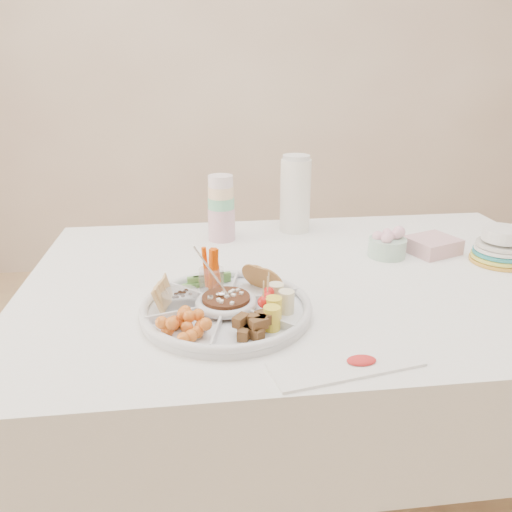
{
  "coord_description": "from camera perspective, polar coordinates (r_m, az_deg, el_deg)",
  "views": [
    {
      "loc": [
        -0.31,
        -1.2,
        1.29
      ],
      "look_at": [
        -0.17,
        -0.1,
        0.86
      ],
      "focal_mm": 35.0,
      "sensor_mm": 36.0,
      "label": 1
    }
  ],
  "objects": [
    {
      "name": "floor",
      "position": [
        1.79,
        5.51,
        -25.04
      ],
      "size": [
        4.0,
        4.0,
        0.0
      ],
      "primitive_type": "plane",
      "color": "tan",
      "rests_on": "ground"
    },
    {
      "name": "wall_back",
      "position": [
        3.22,
        -1.73,
        22.23
      ],
      "size": [
        4.0,
        0.02,
        2.7
      ],
      "primitive_type": "cube",
      "color": "beige",
      "rests_on": "ground"
    },
    {
      "name": "dining_table",
      "position": [
        1.54,
        6.02,
        -15.22
      ],
      "size": [
        1.52,
        1.02,
        0.76
      ],
      "primitive_type": "cube",
      "color": "white",
      "rests_on": "floor"
    },
    {
      "name": "party_tray",
      "position": [
        1.13,
        -3.43,
        -5.68
      ],
      "size": [
        0.47,
        0.47,
        0.04
      ],
      "primitive_type": "cylinder",
      "rotation": [
        0.0,
        0.0,
        0.29
      ],
      "color": "white",
      "rests_on": "dining_table"
    },
    {
      "name": "bean_dip",
      "position": [
        1.13,
        -3.43,
        -5.34
      ],
      "size": [
        0.13,
        0.13,
        0.04
      ],
      "primitive_type": "cylinder",
      "rotation": [
        0.0,
        0.0,
        0.29
      ],
      "color": "#482B1A",
      "rests_on": "party_tray"
    },
    {
      "name": "tortillas",
      "position": [
        1.21,
        0.47,
        -2.55
      ],
      "size": [
        0.12,
        0.12,
        0.06
      ],
      "primitive_type": null,
      "rotation": [
        0.0,
        0.0,
        0.29
      ],
      "color": "#B07031",
      "rests_on": "party_tray"
    },
    {
      "name": "carrot_cucumber",
      "position": [
        1.22,
        -5.59,
        -1.41
      ],
      "size": [
        0.15,
        0.15,
        0.11
      ],
      "primitive_type": null,
      "rotation": [
        0.0,
        0.0,
        0.29
      ],
      "color": "#DE4800",
      "rests_on": "party_tray"
    },
    {
      "name": "pita_raisins",
      "position": [
        1.15,
        -9.88,
        -4.32
      ],
      "size": [
        0.15,
        0.15,
        0.06
      ],
      "primitive_type": null,
      "rotation": [
        0.0,
        0.0,
        0.29
      ],
      "color": "tan",
      "rests_on": "party_tray"
    },
    {
      "name": "cherries",
      "position": [
        1.04,
        -8.06,
        -7.58
      ],
      "size": [
        0.15,
        0.15,
        0.05
      ],
      "primitive_type": null,
      "rotation": [
        0.0,
        0.0,
        0.29
      ],
      "color": "orange",
      "rests_on": "party_tray"
    },
    {
      "name": "granola_chunks",
      "position": [
        1.02,
        -0.86,
        -8.05
      ],
      "size": [
        0.12,
        0.12,
        0.04
      ],
      "primitive_type": null,
      "rotation": [
        0.0,
        0.0,
        0.29
      ],
      "color": "brown",
      "rests_on": "party_tray"
    },
    {
      "name": "banana_tomato",
      "position": [
        1.1,
        3.25,
        -4.33
      ],
      "size": [
        0.14,
        0.14,
        0.09
      ],
      "primitive_type": null,
      "rotation": [
        0.0,
        0.0,
        0.29
      ],
      "color": "#D5B15A",
      "rests_on": "party_tray"
    },
    {
      "name": "cup_stack",
      "position": [
        1.58,
        -4.0,
        5.97
      ],
      "size": [
        0.09,
        0.09,
        0.24
      ],
      "primitive_type": "cylinder",
      "rotation": [
        0.0,
        0.0,
        0.04
      ],
      "color": "white",
      "rests_on": "dining_table"
    },
    {
      "name": "thermos",
      "position": [
        1.67,
        4.52,
        7.19
      ],
      "size": [
        0.1,
        0.1,
        0.26
      ],
      "primitive_type": "cylinder",
      "rotation": [
        0.0,
        0.0,
        0.03
      ],
      "color": "white",
      "rests_on": "dining_table"
    },
    {
      "name": "flower_bowl",
      "position": [
        1.51,
        14.79,
        1.44
      ],
      "size": [
        0.12,
        0.12,
        0.08
      ],
      "primitive_type": "cylinder",
      "rotation": [
        0.0,
        0.0,
        0.15
      ],
      "color": "#88BCA1",
      "rests_on": "dining_table"
    },
    {
      "name": "napkin_stack",
      "position": [
        1.58,
        19.49,
        1.16
      ],
      "size": [
        0.17,
        0.16,
        0.05
      ],
      "primitive_type": "cube",
      "rotation": [
        0.0,
        0.0,
        0.36
      ],
      "color": "#D9A3A9",
      "rests_on": "dining_table"
    },
    {
      "name": "plate_stack",
      "position": [
        1.57,
        26.23,
        1.11
      ],
      "size": [
        0.16,
        0.16,
        0.1
      ],
      "primitive_type": "cylinder",
      "rotation": [
        0.0,
        0.0,
        0.03
      ],
      "color": "#F9DB5B",
      "rests_on": "dining_table"
    },
    {
      "name": "placemat",
      "position": [
        0.97,
        10.22,
        -12.08
      ],
      "size": [
        0.3,
        0.15,
        0.01
      ],
      "primitive_type": "cube",
      "rotation": [
        0.0,
        0.0,
        0.19
      ],
      "color": "white",
      "rests_on": "dining_table"
    }
  ]
}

